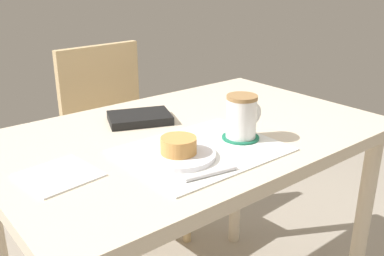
{
  "coord_description": "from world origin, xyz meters",
  "views": [
    {
      "loc": [
        -0.7,
        -0.88,
        1.17
      ],
      "look_at": [
        -0.07,
        -0.09,
        0.79
      ],
      "focal_mm": 40.0,
      "sensor_mm": 36.0,
      "label": 1
    }
  ],
  "objects_px": {
    "dining_table": "(190,160)",
    "pastry_plate": "(179,155)",
    "small_book": "(140,118)",
    "coffee_mug": "(242,116)",
    "wooden_chair": "(118,139)",
    "pastry": "(179,145)"
  },
  "relations": [
    {
      "from": "pastry_plate",
      "to": "coffee_mug",
      "type": "xyz_separation_m",
      "value": [
        0.2,
        -0.01,
        0.06
      ]
    },
    {
      "from": "dining_table",
      "to": "small_book",
      "type": "distance_m",
      "value": 0.2
    },
    {
      "from": "dining_table",
      "to": "wooden_chair",
      "type": "relative_size",
      "value": 1.26
    },
    {
      "from": "small_book",
      "to": "dining_table",
      "type": "bearing_deg",
      "value": -42.37
    },
    {
      "from": "wooden_chair",
      "to": "small_book",
      "type": "height_order",
      "value": "wooden_chair"
    },
    {
      "from": "pastry",
      "to": "coffee_mug",
      "type": "relative_size",
      "value": 0.76
    },
    {
      "from": "pastry",
      "to": "dining_table",
      "type": "bearing_deg",
      "value": 43.14
    },
    {
      "from": "dining_table",
      "to": "small_book",
      "type": "xyz_separation_m",
      "value": [
        -0.07,
        0.15,
        0.11
      ]
    },
    {
      "from": "wooden_chair",
      "to": "pastry",
      "type": "xyz_separation_m",
      "value": [
        -0.27,
        -0.8,
        0.3
      ]
    },
    {
      "from": "dining_table",
      "to": "wooden_chair",
      "type": "xyz_separation_m",
      "value": [
        0.13,
        0.66,
        -0.17
      ]
    },
    {
      "from": "pastry",
      "to": "small_book",
      "type": "relative_size",
      "value": 0.48
    },
    {
      "from": "wooden_chair",
      "to": "pastry",
      "type": "height_order",
      "value": "wooden_chair"
    },
    {
      "from": "pastry",
      "to": "coffee_mug",
      "type": "height_order",
      "value": "coffee_mug"
    },
    {
      "from": "dining_table",
      "to": "pastry",
      "type": "distance_m",
      "value": 0.24
    },
    {
      "from": "dining_table",
      "to": "pastry_plate",
      "type": "xyz_separation_m",
      "value": [
        -0.14,
        -0.13,
        0.1
      ]
    },
    {
      "from": "pastry_plate",
      "to": "coffee_mug",
      "type": "bearing_deg",
      "value": -1.71
    },
    {
      "from": "wooden_chair",
      "to": "coffee_mug",
      "type": "xyz_separation_m",
      "value": [
        -0.07,
        -0.8,
        0.33
      ]
    },
    {
      "from": "dining_table",
      "to": "pastry_plate",
      "type": "relative_size",
      "value": 6.13
    },
    {
      "from": "coffee_mug",
      "to": "dining_table",
      "type": "bearing_deg",
      "value": 113.59
    },
    {
      "from": "pastry_plate",
      "to": "pastry",
      "type": "bearing_deg",
      "value": 0.0
    },
    {
      "from": "pastry",
      "to": "small_book",
      "type": "bearing_deg",
      "value": 76.13
    },
    {
      "from": "small_book",
      "to": "pastry",
      "type": "bearing_deg",
      "value": -82.21
    }
  ]
}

